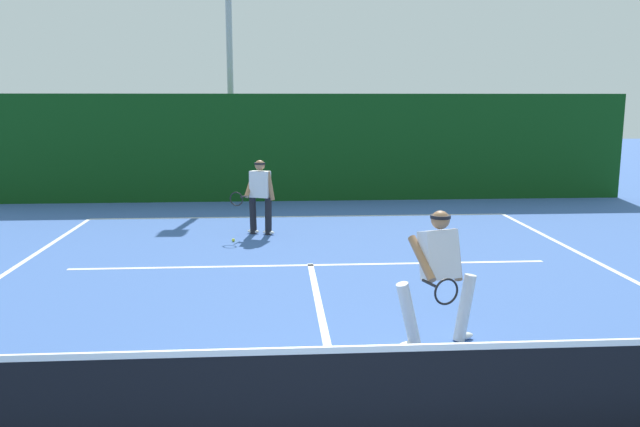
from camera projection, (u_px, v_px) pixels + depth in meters
The scene contains 9 objects.
court_line_baseline_far at pixel (300, 217), 15.68m from camera, with size 10.06×0.10×0.01m, color white.
court_line_service at pixel (311, 265), 11.12m from camera, with size 8.20×0.10×0.01m, color white.
court_line_centre at pixel (324, 328), 8.08m from camera, with size 0.10×6.40×0.01m, color white.
tennis_net at pixel (355, 410), 4.84m from camera, with size 11.03×0.09×1.07m.
player_near at pixel (439, 272), 7.38m from camera, with size 1.05×0.93×1.60m.
player_far at pixel (260, 194), 13.51m from camera, with size 0.93×0.84×1.57m.
tennis_ball at pixel (233, 240), 12.94m from camera, with size 0.07×0.07×0.07m, color #D1E033.
back_fence_windscreen at pixel (297, 148), 17.87m from camera, with size 18.59×0.12×2.96m, color #0E3D13.
light_pole at pixel (229, 45), 18.75m from camera, with size 0.55×0.44×7.06m.
Camera 1 is at (-0.57, -4.48, 2.84)m, focal length 36.25 mm.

